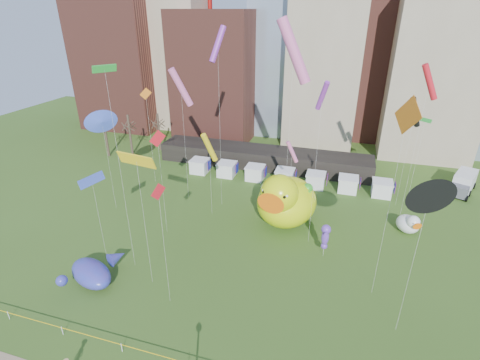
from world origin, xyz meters
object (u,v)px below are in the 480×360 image
(big_duck, at_px, (285,200))
(seahorse_green, at_px, (307,195))
(box_truck, at_px, (464,182))
(small_duck, at_px, (409,224))
(seahorse_purple, at_px, (325,235))
(whale_inflatable, at_px, (93,272))

(big_duck, distance_m, seahorse_green, 2.87)
(big_duck, xyz_separation_m, box_truck, (24.99, 17.80, -2.15))
(small_duck, distance_m, seahorse_green, 13.38)
(seahorse_purple, distance_m, box_truck, 30.27)
(small_duck, xyz_separation_m, whale_inflatable, (-32.59, -19.52, -0.12))
(small_duck, height_order, box_truck, box_truck)
(big_duck, distance_m, box_truck, 30.75)
(big_duck, relative_size, small_duck, 2.75)
(big_duck, bearing_deg, seahorse_purple, -32.61)
(seahorse_purple, distance_m, whale_inflatable, 25.41)
(small_duck, xyz_separation_m, box_truck, (9.46, 15.02, 0.24))
(small_duck, xyz_separation_m, seahorse_green, (-12.97, -1.56, 2.88))
(small_duck, height_order, seahorse_green, seahorse_green)
(big_duck, height_order, seahorse_purple, big_duck)
(big_duck, xyz_separation_m, whale_inflatable, (-17.06, -16.74, -2.51))
(small_duck, relative_size, whale_inflatable, 0.57)
(big_duck, relative_size, seahorse_purple, 2.61)
(whale_inflatable, bearing_deg, small_duck, 55.54)
(seahorse_green, bearing_deg, seahorse_purple, -81.41)
(seahorse_purple, bearing_deg, seahorse_green, 111.03)
(big_duck, distance_m, seahorse_purple, 7.87)
(small_duck, height_order, seahorse_purple, seahorse_purple)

